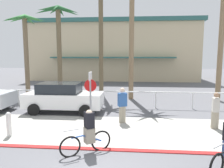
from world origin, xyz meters
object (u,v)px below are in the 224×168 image
object	(u,v)px
bollard_0	(9,124)
palm_tree_3	(132,6)
palm_tree_2	(101,4)
car_white_1	(63,97)
palm_tree_0	(25,33)
pedestrian_1	(215,112)
pedestrian_0	(122,107)
stop_sign_bike_lane	(90,93)
palm_tree_1	(59,28)
palm_tree_4	(224,0)
cyclist_blue_0	(88,133)

from	to	relation	value
bollard_0	palm_tree_3	world-z (taller)	palm_tree_3
palm_tree_2	bollard_0	bearing A→B (deg)	-104.35
car_white_1	palm_tree_2	bearing A→B (deg)	75.64
palm_tree_0	pedestrian_1	distance (m)	14.52
bollard_0	pedestrian_0	distance (m)	4.99
stop_sign_bike_lane	palm_tree_3	bearing A→B (deg)	76.60
bollard_0	palm_tree_1	world-z (taller)	palm_tree_1
stop_sign_bike_lane	palm_tree_2	world-z (taller)	palm_tree_2
palm_tree_3	stop_sign_bike_lane	bearing A→B (deg)	-103.40
palm_tree_2	palm_tree_4	world-z (taller)	palm_tree_2
palm_tree_4	palm_tree_3	bearing A→B (deg)	179.83
palm_tree_3	palm_tree_4	distance (m)	6.26
palm_tree_0	cyclist_blue_0	bearing A→B (deg)	-54.94
stop_sign_bike_lane	bollard_0	distance (m)	3.50
pedestrian_1	palm_tree_1	bearing A→B (deg)	144.49
car_white_1	palm_tree_3	bearing A→B (deg)	47.11
bollard_0	palm_tree_2	bearing A→B (deg)	75.65
stop_sign_bike_lane	car_white_1	distance (m)	3.77
palm_tree_1	palm_tree_3	distance (m)	5.64
palm_tree_4	car_white_1	distance (m)	12.53
stop_sign_bike_lane	palm_tree_4	xyz separation A→B (m)	(7.96, 7.11, 5.32)
palm_tree_1	palm_tree_0	bearing A→B (deg)	172.19
stop_sign_bike_lane	palm_tree_0	world-z (taller)	palm_tree_0
palm_tree_4	cyclist_blue_0	world-z (taller)	palm_tree_4
palm_tree_1	palm_tree_2	size ratio (longest dim) A/B	0.71
car_white_1	bollard_0	bearing A→B (deg)	-104.34
palm_tree_0	car_white_1	world-z (taller)	palm_tree_0
palm_tree_1	cyclist_blue_0	distance (m)	11.25
stop_sign_bike_lane	palm_tree_2	distance (m)	10.24
car_white_1	cyclist_blue_0	xyz separation A→B (m)	(2.47, -5.13, -0.18)
palm_tree_3	pedestrian_1	bearing A→B (deg)	-59.69
palm_tree_1	bollard_0	bearing A→B (deg)	-85.96
stop_sign_bike_lane	palm_tree_4	distance (m)	11.93
stop_sign_bike_lane	pedestrian_1	world-z (taller)	stop_sign_bike_lane
palm_tree_4	palm_tree_1	bearing A→B (deg)	179.17
palm_tree_3	pedestrian_1	world-z (taller)	palm_tree_3
palm_tree_1	palm_tree_2	world-z (taller)	palm_tree_2
palm_tree_0	car_white_1	size ratio (longest dim) A/B	1.46
palm_tree_3	pedestrian_0	distance (m)	8.38
palm_tree_1	stop_sign_bike_lane	bearing A→B (deg)	-62.79
palm_tree_4	palm_tree_2	bearing A→B (deg)	170.40
palm_tree_4	pedestrian_1	world-z (taller)	palm_tree_4
pedestrian_1	pedestrian_0	bearing A→B (deg)	172.83
palm_tree_3	palm_tree_4	bearing A→B (deg)	-0.17
stop_sign_bike_lane	palm_tree_1	size ratio (longest dim) A/B	0.37
palm_tree_2	palm_tree_3	distance (m)	2.86
cyclist_blue_0	pedestrian_0	world-z (taller)	pedestrian_0
bollard_0	car_white_1	size ratio (longest dim) A/B	0.23
palm_tree_1	cyclist_blue_0	world-z (taller)	palm_tree_1
palm_tree_1	pedestrian_0	size ratio (longest dim) A/B	4.04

